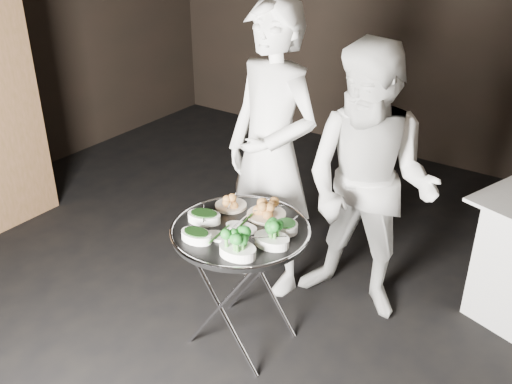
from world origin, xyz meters
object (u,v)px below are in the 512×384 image
Objects in this scene: tray_stand at (241,281)px; waiter_left at (272,154)px; serving_tray at (240,230)px; waiter_right at (369,187)px.

waiter_left is at bearing 108.47° from tray_stand.
serving_tray is 0.45× the size of waiter_right.
tray_stand is at bearing 75.96° from serving_tray.
tray_stand is 0.35m from serving_tray.
tray_stand is 0.84m from waiter_left.
waiter_left is (-0.21, 0.62, 0.53)m from tray_stand.
waiter_right is at bearing 59.11° from serving_tray.
waiter_right is (0.43, 0.71, 0.10)m from serving_tray.
serving_tray is 0.40× the size of waiter_left.
tray_stand is at bearing -124.13° from waiter_right.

